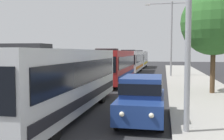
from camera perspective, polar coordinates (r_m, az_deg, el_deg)
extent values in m
cube|color=silver|center=(12.47, -10.59, -1.87)|extent=(2.50, 11.68, 2.70)
cube|color=black|center=(12.03, -4.98, -0.35)|extent=(0.04, 10.75, 1.00)
cube|color=black|center=(12.97, -15.83, -0.18)|extent=(0.04, 10.75, 1.00)
cube|color=black|center=(12.17, -4.90, -5.76)|extent=(0.03, 11.10, 0.36)
cube|color=black|center=(9.25, -18.77, 4.86)|extent=(1.75, 0.90, 0.16)
cylinder|color=black|center=(8.99, -12.54, -11.96)|extent=(0.28, 1.00, 1.00)
cylinder|color=black|center=(15.35, -2.22, -5.24)|extent=(0.28, 1.00, 1.00)
cylinder|color=black|center=(15.99, -9.94, -4.93)|extent=(0.28, 1.00, 1.00)
cube|color=maroon|center=(24.92, 0.47, 1.06)|extent=(2.50, 10.76, 2.70)
cube|color=black|center=(24.70, 3.37, 1.84)|extent=(0.04, 9.90, 1.00)
cube|color=black|center=(25.17, -2.37, 1.89)|extent=(0.04, 9.90, 1.00)
cube|color=black|center=(19.63, -2.45, 1.16)|extent=(2.30, 0.04, 1.20)
cube|color=navy|center=(24.77, 3.38, -0.81)|extent=(0.03, 10.22, 0.36)
cube|color=black|center=(21.73, -1.11, 4.41)|extent=(1.75, 0.90, 0.16)
cylinder|color=black|center=(21.55, 1.70, -2.59)|extent=(0.28, 1.00, 1.00)
cylinder|color=black|center=(22.02, -3.96, -2.46)|extent=(0.28, 1.00, 1.00)
cylinder|color=black|center=(27.75, 3.83, -1.14)|extent=(0.28, 1.00, 1.00)
cylinder|color=black|center=(28.12, -0.62, -1.06)|extent=(0.28, 1.00, 1.00)
cube|color=silver|center=(37.82, 4.13, 2.03)|extent=(2.50, 11.00, 2.70)
cube|color=black|center=(37.68, 6.05, 2.55)|extent=(0.04, 10.12, 1.00)
cube|color=black|center=(37.99, 2.23, 2.58)|extent=(0.04, 10.12, 1.00)
cube|color=black|center=(32.34, 2.94, 2.25)|extent=(2.30, 0.04, 1.20)
cube|color=orange|center=(37.72, 6.05, 0.80)|extent=(0.03, 10.45, 0.36)
cube|color=black|center=(34.53, 3.47, 4.23)|extent=(1.75, 0.90, 0.16)
cylinder|color=black|center=(34.38, 5.25, -0.17)|extent=(0.28, 1.00, 1.00)
cylinder|color=black|center=(34.67, 1.63, -0.12)|extent=(0.28, 1.00, 1.00)
cylinder|color=black|center=(40.77, 6.17, 0.47)|extent=(0.28, 1.00, 1.00)
cylinder|color=black|center=(41.02, 3.11, 0.51)|extent=(0.28, 1.00, 1.00)
cube|color=silver|center=(50.15, 5.86, 2.49)|extent=(2.50, 10.43, 2.70)
cube|color=black|center=(50.04, 7.31, 2.87)|extent=(0.04, 9.60, 1.00)
cube|color=black|center=(50.27, 4.42, 2.90)|extent=(0.04, 9.60, 1.00)
cube|color=black|center=(44.93, 5.25, 2.71)|extent=(2.30, 0.04, 1.20)
cube|color=gold|center=(50.07, 7.31, 1.56)|extent=(0.03, 9.91, 0.36)
cube|color=black|center=(47.01, 5.52, 4.14)|extent=(1.75, 0.90, 0.16)
cylinder|color=black|center=(46.88, 6.82, 0.91)|extent=(0.28, 1.00, 1.00)
cylinder|color=black|center=(47.09, 4.15, 0.94)|extent=(0.28, 1.00, 1.00)
cylinder|color=black|center=(52.96, 7.32, 1.25)|extent=(0.28, 1.00, 1.00)
cylinder|color=black|center=(53.15, 4.95, 1.28)|extent=(0.28, 1.00, 1.00)
cube|color=navy|center=(11.43, 6.44, -7.43)|extent=(1.84, 4.49, 0.80)
cube|color=navy|center=(11.45, 6.53, -3.35)|extent=(1.62, 2.60, 0.80)
cube|color=black|center=(11.45, 6.53, -3.35)|extent=(1.66, 2.69, 0.44)
sphere|color=#F9EFCC|center=(9.27, 2.12, -9.46)|extent=(0.18, 0.18, 0.18)
sphere|color=#F9EFCC|center=(9.17, 8.47, -9.65)|extent=(0.18, 0.18, 0.18)
cylinder|color=black|center=(10.26, 1.12, -10.73)|extent=(0.22, 0.70, 0.70)
cylinder|color=black|center=(10.12, 10.49, -11.01)|extent=(0.22, 0.70, 0.70)
cylinder|color=black|center=(12.94, 3.28, -7.65)|extent=(0.22, 0.70, 0.70)
cylinder|color=black|center=(12.82, 10.63, -7.82)|extent=(0.22, 0.70, 0.70)
cylinder|color=gray|center=(9.63, 16.15, 12.76)|extent=(0.20, 0.20, 8.60)
cylinder|color=gray|center=(31.61, 12.64, 6.52)|extent=(0.20, 0.20, 8.56)
cylinder|color=gray|center=(32.06, 10.21, 13.86)|extent=(2.77, 0.10, 0.10)
cube|color=silver|center=(32.10, 7.66, 13.73)|extent=(0.56, 0.28, 0.16)
cylinder|color=gray|center=(32.13, 15.29, 13.76)|extent=(2.77, 0.10, 0.10)
cube|color=silver|center=(32.24, 17.81, 13.53)|extent=(0.56, 0.28, 0.16)
cylinder|color=#4C3823|center=(19.25, 20.81, -0.20)|extent=(0.32, 0.32, 2.99)
sphere|color=#2D6028|center=(19.31, 21.04, 9.48)|extent=(4.39, 4.39, 4.39)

